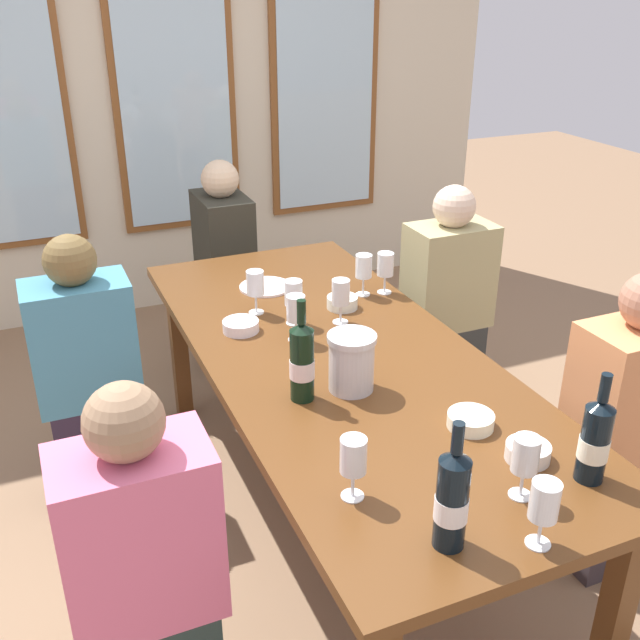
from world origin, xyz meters
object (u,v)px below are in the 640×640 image
white_plate_0 (266,287)px  wine_glass_7 (364,268)px  wine_glass_3 (294,295)px  seated_person_4 (225,271)px  tasting_bowl_3 (241,326)px  wine_glass_2 (385,266)px  wine_glass_6 (255,285)px  wine_bottle_2 (452,499)px  wine_glass_8 (341,294)px  wine_glass_5 (353,459)px  tasting_bowl_2 (471,420)px  seated_person_2 (88,380)px  seated_person_3 (446,308)px  metal_pitcher (351,362)px  wine_bottle_1 (595,440)px  wine_bottle_0 (302,361)px  tasting_bowl_1 (528,452)px  wine_glass_4 (296,310)px  seated_person_1 (623,433)px  dining_table (341,373)px  wine_glass_0 (544,504)px  tasting_bowl_0 (342,302)px  seated_person_0 (146,583)px  wine_glass_1 (526,456)px

white_plate_0 → wine_glass_7: wine_glass_7 is taller
wine_glass_3 → seated_person_4: (0.06, 1.16, -0.33)m
tasting_bowl_3 → wine_glass_2: wine_glass_2 is taller
wine_glass_6 → white_plate_0: bearing=62.5°
wine_bottle_2 → wine_glass_8: (0.27, 1.18, -0.01)m
wine_bottle_2 → wine_glass_5: size_ratio=1.91×
tasting_bowl_2 → seated_person_2: 1.49m
white_plate_0 → seated_person_3: size_ratio=0.20×
metal_pitcher → wine_bottle_1: bearing=-60.5°
seated_person_3 → tasting_bowl_3: bearing=-165.7°
wine_bottle_0 → tasting_bowl_1: bearing=-50.3°
wine_glass_4 → tasting_bowl_2: bearing=-70.1°
wine_bottle_0 → seated_person_1: size_ratio=0.30×
tasting_bowl_1 → wine_glass_4: size_ratio=0.70×
dining_table → wine_glass_7: size_ratio=12.70×
wine_bottle_1 → seated_person_2: 1.85m
wine_glass_2 → seated_person_3: 0.56m
wine_bottle_2 → wine_glass_7: wine_bottle_2 is taller
dining_table → wine_bottle_1: 0.95m
wine_glass_8 → wine_glass_0: bearing=-93.5°
wine_bottle_2 → seated_person_4: 2.43m
tasting_bowl_0 → seated_person_4: seated_person_4 is taller
seated_person_0 → tasting_bowl_2: bearing=0.9°
wine_bottle_1 → wine_glass_7: size_ratio=1.80×
wine_glass_6 → seated_person_1: bearing=-45.1°
wine_glass_7 → seated_person_3: seated_person_3 is taller
metal_pitcher → wine_glass_0: bearing=-83.2°
seated_person_0 → seated_person_1: (1.62, 0.04, 0.00)m
wine_glass_4 → tasting_bowl_3: bearing=137.2°
dining_table → wine_glass_3: size_ratio=12.70×
wine_glass_0 → wine_bottle_1: bearing=28.0°
dining_table → wine_glass_0: (0.03, -1.03, 0.19)m
wine_bottle_2 → wine_glass_6: size_ratio=1.91×
seated_person_0 → wine_glass_1: bearing=-18.2°
seated_person_4 → wine_glass_8: bearing=-85.1°
wine_glass_5 → seated_person_1: size_ratio=0.16×
wine_glass_3 → wine_glass_7: same height
wine_bottle_0 → tasting_bowl_0: wine_bottle_0 is taller
wine_bottle_0 → wine_glass_4: size_ratio=1.92×
seated_person_3 → tasting_bowl_2: bearing=-119.7°
wine_glass_1 → wine_bottle_1: bearing=-3.4°
wine_glass_8 → wine_glass_3: bearing=159.4°
tasting_bowl_3 → seated_person_0: bearing=-121.6°
wine_glass_5 → wine_bottle_2: bearing=-61.6°
wine_glass_3 → seated_person_1: seated_person_1 is taller
wine_bottle_0 → wine_glass_8: bearing=53.3°
wine_glass_3 → seated_person_2: seated_person_2 is taller
tasting_bowl_1 → wine_bottle_2: bearing=-152.4°
wine_glass_2 → seated_person_4: seated_person_4 is taller
seated_person_3 → white_plate_0: bearing=174.7°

